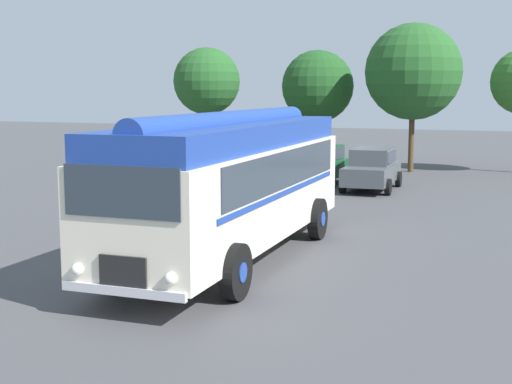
% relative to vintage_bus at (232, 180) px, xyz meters
% --- Properties ---
extents(ground_plane, '(120.00, 120.00, 0.00)m').
position_rel_vintage_bus_xyz_m(ground_plane, '(-0.92, -0.84, -1.89)').
color(ground_plane, '#474749').
extents(vintage_bus, '(3.12, 10.20, 3.49)m').
position_rel_vintage_bus_xyz_m(vintage_bus, '(0.00, 0.00, 0.00)').
color(vintage_bus, silver).
rests_on(vintage_bus, ground).
extents(car_near_left, '(2.36, 4.38, 1.66)m').
position_rel_vintage_bus_xyz_m(car_near_left, '(-5.26, 13.41, -1.05)').
color(car_near_left, '#144C28').
rests_on(car_near_left, ground).
extents(car_mid_left, '(2.23, 4.33, 1.66)m').
position_rel_vintage_bus_xyz_m(car_mid_left, '(-1.98, 13.54, -1.05)').
color(car_mid_left, '#144C28').
rests_on(car_mid_left, ground).
extents(car_mid_right, '(2.06, 4.25, 1.66)m').
position_rel_vintage_bus_xyz_m(car_mid_right, '(0.44, 12.99, -1.05)').
color(car_mid_right, '#4C5156').
rests_on(car_mid_right, ground).
extents(tree_far_left, '(3.61, 3.61, 6.26)m').
position_rel_vintage_bus_xyz_m(tree_far_left, '(-10.24, 20.11, 2.57)').
color(tree_far_left, '#4C3823').
rests_on(tree_far_left, ground).
extents(tree_left_of_centre, '(3.76, 3.76, 6.06)m').
position_rel_vintage_bus_xyz_m(tree_left_of_centre, '(-4.36, 21.11, 2.26)').
color(tree_left_of_centre, '#4C3823').
rests_on(tree_left_of_centre, ground).
extents(tree_centre, '(4.65, 4.65, 7.18)m').
position_rel_vintage_bus_xyz_m(tree_centre, '(0.84, 20.11, 2.89)').
color(tree_centre, '#4C3823').
rests_on(tree_centre, ground).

